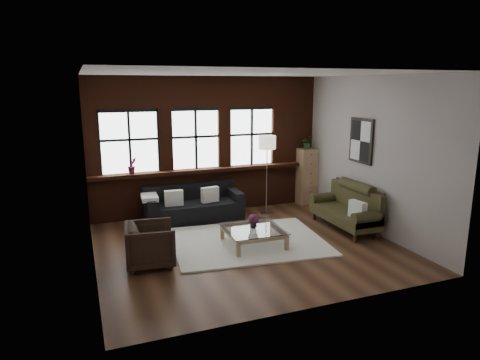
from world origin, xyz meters
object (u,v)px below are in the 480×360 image
object	(u,v)px
coffee_table	(253,237)
floor_lamp	(267,172)
dark_sofa	(193,203)
vase	(253,225)
drawer_chest	(306,176)
vintage_settee	(345,207)
armchair	(150,245)

from	to	relation	value
coffee_table	floor_lamp	bearing A→B (deg)	58.92
dark_sofa	floor_lamp	distance (m)	1.84
floor_lamp	dark_sofa	bearing A→B (deg)	174.69
vase	dark_sofa	bearing A→B (deg)	108.55
vase	drawer_chest	xyz separation A→B (m)	(2.41, 2.27, 0.30)
drawer_chest	coffee_table	bearing A→B (deg)	-136.64
vintage_settee	vase	distance (m)	2.19
vintage_settee	vase	bearing A→B (deg)	-174.59
vase	coffee_table	bearing A→B (deg)	135.00
vintage_settee	coffee_table	bearing A→B (deg)	-174.59
drawer_chest	floor_lamp	distance (m)	1.44
dark_sofa	drawer_chest	bearing A→B (deg)	6.05
armchair	floor_lamp	size ratio (longest dim) A/B	0.40
coffee_table	drawer_chest	world-z (taller)	drawer_chest
armchair	vase	size ratio (longest dim) A/B	5.82
vase	floor_lamp	size ratio (longest dim) A/B	0.07
dark_sofa	vintage_settee	world-z (taller)	vintage_settee
coffee_table	drawer_chest	bearing A→B (deg)	43.36
dark_sofa	floor_lamp	world-z (taller)	floor_lamp
coffee_table	drawer_chest	xyz separation A→B (m)	(2.41, 2.27, 0.54)
vase	floor_lamp	world-z (taller)	floor_lamp
vintage_settee	floor_lamp	world-z (taller)	floor_lamp
dark_sofa	vase	size ratio (longest dim) A/B	15.57
coffee_table	dark_sofa	bearing A→B (deg)	108.55
coffee_table	armchair	bearing A→B (deg)	-173.48
vintage_settee	drawer_chest	bearing A→B (deg)	83.65
vintage_settee	floor_lamp	distance (m)	2.00
dark_sofa	vase	bearing A→B (deg)	-71.45
dark_sofa	drawer_chest	size ratio (longest dim) A/B	1.52
vintage_settee	coffee_table	xyz separation A→B (m)	(-2.18, -0.21, -0.30)
armchair	vase	world-z (taller)	armchair
dark_sofa	vintage_settee	xyz separation A→B (m)	(2.83, -1.74, 0.08)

